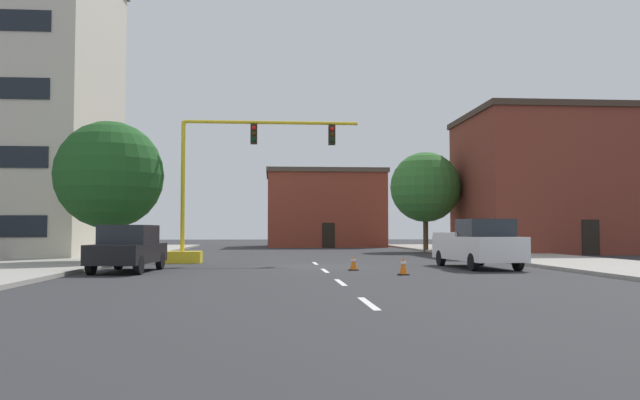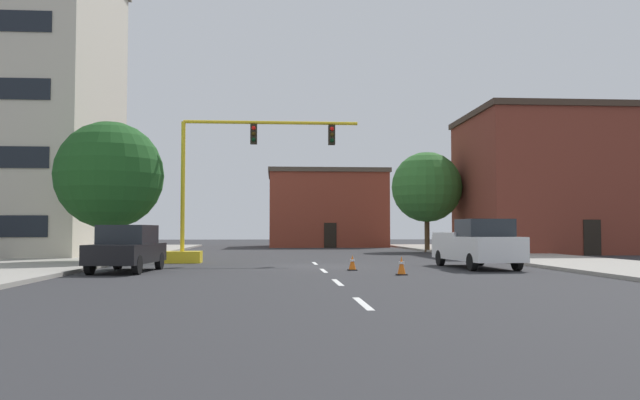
{
  "view_description": "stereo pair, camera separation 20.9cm",
  "coord_description": "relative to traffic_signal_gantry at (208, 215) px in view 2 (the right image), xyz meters",
  "views": [
    {
      "loc": [
        -2.06,
        -27.53,
        1.55
      ],
      "look_at": [
        0.39,
        4.65,
        3.07
      ],
      "focal_mm": 36.09,
      "sensor_mm": 36.0,
      "label": 1
    },
    {
      "loc": [
        -1.85,
        -27.55,
        1.55
      ],
      "look_at": [
        0.39,
        4.65,
        3.07
      ],
      "focal_mm": 36.09,
      "sensor_mm": 36.0,
      "label": 2
    }
  ],
  "objects": [
    {
      "name": "ground_plane",
      "position": [
        5.06,
        -3.39,
        -2.26
      ],
      "size": [
        160.0,
        160.0,
        0.0
      ],
      "primitive_type": "plane",
      "color": "#2D2D30"
    },
    {
      "name": "building_brick_center",
      "position": [
        8.05,
        30.05,
        1.32
      ],
      "size": [
        10.98,
        9.36,
        7.14
      ],
      "color": "brown",
      "rests_on": "ground_plane"
    },
    {
      "name": "traffic_signal_gantry",
      "position": [
        0.0,
        0.0,
        0.0
      ],
      "size": [
        9.29,
        1.2,
        6.83
      ],
      "color": "yellow",
      "rests_on": "ground_plane"
    },
    {
      "name": "sedan_black_near_left",
      "position": [
        -2.29,
        -6.52,
        -1.37
      ],
      "size": [
        2.18,
        4.62,
        1.74
      ],
      "color": "black",
      "rests_on": "ground_plane"
    },
    {
      "name": "lane_stripe_seg_1",
      "position": [
        5.06,
        -11.89,
        -2.25
      ],
      "size": [
        0.16,
        2.4,
        0.01
      ],
      "primitive_type": "cube",
      "color": "silver",
      "rests_on": "ground_plane"
    },
    {
      "name": "lane_stripe_seg_3",
      "position": [
        5.06,
        -0.89,
        -2.25
      ],
      "size": [
        0.16,
        2.4,
        0.01
      ],
      "primitive_type": "cube",
      "color": "silver",
      "rests_on": "ground_plane"
    },
    {
      "name": "traffic_cone_roadside_a",
      "position": [
        7.56,
        -8.94,
        -1.94
      ],
      "size": [
        0.36,
        0.36,
        0.66
      ],
      "color": "black",
      "rests_on": "ground_plane"
    },
    {
      "name": "building_row_right",
      "position": [
        22.58,
        12.18,
        2.57
      ],
      "size": [
        12.22,
        10.24,
        9.64
      ],
      "color": "brown",
      "rests_on": "ground_plane"
    },
    {
      "name": "sidewalk_left",
      "position": [
        -6.91,
        4.61,
        -2.19
      ],
      "size": [
        6.0,
        56.0,
        0.14
      ],
      "primitive_type": "cube",
      "color": "#9E998E",
      "rests_on": "ground_plane"
    },
    {
      "name": "lane_stripe_seg_0",
      "position": [
        5.06,
        -17.39,
        -2.25
      ],
      "size": [
        0.16,
        2.4,
        0.01
      ],
      "primitive_type": "cube",
      "color": "silver",
      "rests_on": "ground_plane"
    },
    {
      "name": "traffic_cone_roadside_b",
      "position": [
        6.18,
        -6.25,
        -1.96
      ],
      "size": [
        0.36,
        0.36,
        0.6
      ],
      "color": "black",
      "rests_on": "ground_plane"
    },
    {
      "name": "tree_left_near",
      "position": [
        -4.42,
        -0.87,
        1.82
      ],
      "size": [
        4.93,
        4.93,
        6.55
      ],
      "color": "#4C3823",
      "rests_on": "ground_plane"
    },
    {
      "name": "lane_stripe_seg_2",
      "position": [
        5.06,
        -6.39,
        -2.25
      ],
      "size": [
        0.16,
        2.4,
        0.01
      ],
      "primitive_type": "cube",
      "color": "silver",
      "rests_on": "ground_plane"
    },
    {
      "name": "tree_right_far",
      "position": [
        14.1,
        14.65,
        2.4
      ],
      "size": [
        5.06,
        5.06,
        7.19
      ],
      "color": "#4C3823",
      "rests_on": "ground_plane"
    },
    {
      "name": "sidewalk_right",
      "position": [
        17.02,
        4.61,
        -2.19
      ],
      "size": [
        6.0,
        56.0,
        0.14
      ],
      "primitive_type": "cube",
      "color": "#9E998E",
      "rests_on": "ground_plane"
    },
    {
      "name": "pickup_truck_white",
      "position": [
        11.41,
        -5.19,
        -1.28
      ],
      "size": [
        2.39,
        5.53,
        1.99
      ],
      "color": "white",
      "rests_on": "ground_plane"
    }
  ]
}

